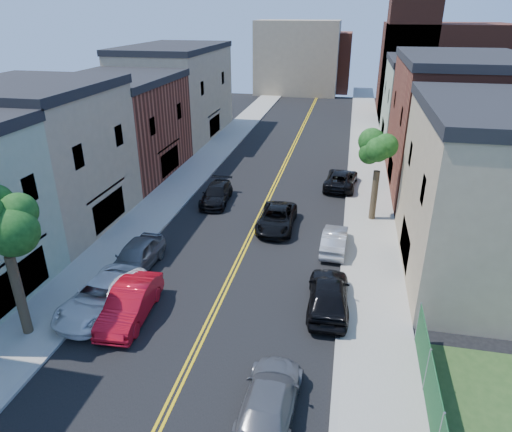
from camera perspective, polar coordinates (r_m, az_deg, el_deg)
The scene contains 23 objects.
sidewalk_left at distance 44.82m, azimuth -6.75°, elevation 6.62°, with size 3.20×100.00×0.15m, color gray.
sidewalk_right at distance 42.72m, azimuth 13.92°, elevation 5.15°, with size 3.20×100.00×0.15m, color gray.
curb_left at distance 44.31m, azimuth -4.59°, elevation 6.50°, with size 0.30×100.00×0.15m, color gray.
curb_right at distance 42.67m, azimuth 11.57°, elevation 5.36°, with size 0.30×100.00×0.15m, color gray.
bldg_left_tan_near at distance 33.52m, azimuth -25.31°, elevation 6.19°, with size 9.00×10.00×9.00m, color #998466.
bldg_left_brick at distance 42.59m, azimuth -16.67°, elevation 10.31°, with size 9.00×12.00×8.00m, color brown.
bldg_left_tan_far at distance 54.92m, azimuth -9.96°, elevation 14.76°, with size 9.00×16.00×9.50m, color #998466.
bldg_right_tan at distance 27.36m, azimuth 28.31°, elevation 1.80°, with size 9.00×12.00×9.00m, color #998466.
bldg_right_brick at distance 40.25m, azimuth 23.50°, elevation 10.01°, with size 9.00×14.00×10.00m, color brown.
bldg_right_palegrn at distance 53.91m, azimuth 20.78°, elevation 12.86°, with size 9.00×12.00×8.50m, color gray.
church at distance 68.62m, azimuth 21.49°, elevation 17.51°, with size 16.20×14.20×22.60m.
backdrop_left at distance 83.37m, azimuth 5.16°, elevation 19.10°, with size 14.00×8.00×12.00m, color #998466.
backdrop_center at distance 87.06m, azimuth 8.23°, elevation 18.52°, with size 10.00×8.00×10.00m, color brown.
tree_right_far at distance 31.53m, azimuth 15.33°, elevation 9.03°, with size 4.40×4.40×8.03m.
red_sedan at distance 23.09m, azimuth -15.46°, elevation -10.47°, with size 1.71×4.91×1.62m, color red.
white_pickup at distance 24.08m, azimuth -18.81°, elevation -9.51°, with size 2.53×5.48×1.52m, color silver.
grey_car_left at distance 26.99m, azimuth -14.75°, elevation -4.90°, with size 1.94×4.82×1.64m, color #575A5E.
black_car_left at distance 35.28m, azimuth -4.98°, elevation 2.76°, with size 1.96×4.81×1.40m, color black.
grey_car_right at distance 17.93m, azimuth 1.74°, elevation -21.92°, with size 2.01×4.94×1.43m, color #525459.
black_car_right at distance 23.11m, azimuth 9.06°, elevation -9.63°, with size 2.02×5.03×1.71m, color black.
silver_car_right at distance 28.58m, azimuth 9.79°, elevation -2.98°, with size 1.46×4.19×1.38m, color #A1A2A8.
dark_car_right_far at distance 38.87m, azimuth 10.59°, elevation 4.57°, with size 2.43×5.27×1.46m, color black.
black_suv_lane at distance 31.04m, azimuth 2.61°, elevation -0.29°, with size 2.34×5.08×1.41m, color black.
Camera 1 is at (5.81, -0.43, 13.70)m, focal length 31.98 mm.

